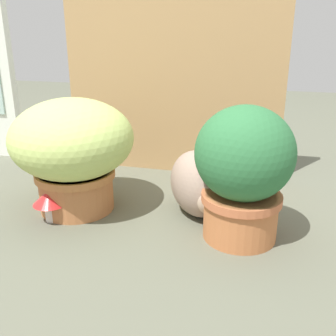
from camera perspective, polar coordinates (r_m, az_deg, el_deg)
The scene contains 6 objects.
ground_plane at distance 1.25m, azimuth -5.03°, elevation -9.35°, with size 6.00×6.00×0.00m, color #5C5E4E.
cardboard_backdrop at distance 1.67m, azimuth 0.57°, elevation 12.21°, with size 0.92×0.03×0.76m, color tan.
grass_planter at distance 1.35m, azimuth -13.60°, elevation 2.78°, with size 0.41×0.41×0.39m.
leafy_planter at distance 1.15m, azimuth 10.87°, elevation -0.27°, with size 0.29×0.29×0.41m.
cat at distance 1.30m, azimuth 4.72°, elevation -2.04°, with size 0.29×0.37×0.32m.
mushroom_ornament_red at distance 1.34m, azimuth -16.73°, elevation -4.30°, with size 0.11×0.11×0.11m.
Camera 1 is at (0.38, -1.02, 0.61)m, focal length 42.09 mm.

